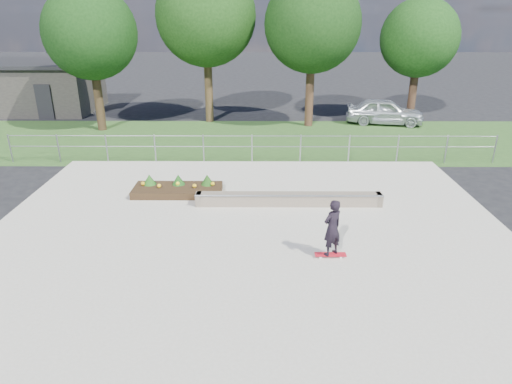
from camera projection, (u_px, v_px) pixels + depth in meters
ground at (248, 252)px, 12.05m from camera, size 120.00×120.00×0.00m
grass_verge at (253, 140)px, 22.25m from camera, size 30.00×8.00×0.02m
concrete_slab at (248, 251)px, 12.04m from camera, size 15.00×15.00×0.06m
fence at (252, 145)px, 18.72m from camera, size 20.06×0.06×1.20m
building at (29, 86)px, 28.25m from camera, size 8.40×5.40×3.00m
tree_far_left at (90, 33)px, 22.34m from camera, size 4.55×4.55×7.15m
tree_mid_left at (206, 16)px, 23.88m from camera, size 5.25×5.25×8.25m
tree_mid_right at (313, 24)px, 23.07m from camera, size 4.90×4.90×7.70m
tree_far_right at (419, 38)px, 24.71m from camera, size 4.20×4.20×6.60m
grind_ledge at (289, 199)px, 14.69m from camera, size 6.00×0.44×0.43m
planter_bed at (178, 188)px, 15.65m from camera, size 3.00×1.20×0.61m
skateboarder at (332, 228)px, 11.38m from camera, size 0.80×0.61×1.58m
parked_car at (385, 111)px, 25.14m from camera, size 4.39×2.40×1.42m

